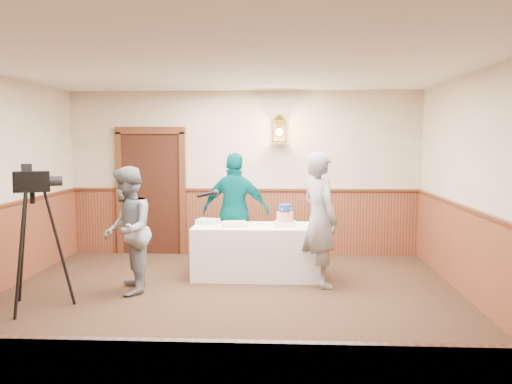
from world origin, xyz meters
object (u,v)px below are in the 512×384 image
(display_table, at_px, (257,251))
(interviewer, at_px, (127,230))
(baker, at_px, (320,219))
(tv_camera_rig, at_px, (34,247))
(sheet_cake_green, at_px, (208,221))
(tiered_cake, at_px, (285,217))
(assistant_p, at_px, (236,211))
(sheet_cake_yellow, at_px, (235,224))

(display_table, distance_m, interviewer, 1.90)
(display_table, relative_size, baker, 0.99)
(baker, distance_m, tv_camera_rig, 3.57)
(sheet_cake_green, bearing_deg, tiered_cake, -6.23)
(assistant_p, bearing_deg, sheet_cake_yellow, 104.66)
(tiered_cake, height_order, assistant_p, assistant_p)
(sheet_cake_green, distance_m, interviewer, 1.36)
(interviewer, relative_size, baker, 0.90)
(sheet_cake_green, xyz_separation_m, baker, (1.59, -0.55, 0.12))
(display_table, bearing_deg, sheet_cake_yellow, -163.41)
(tv_camera_rig, bearing_deg, sheet_cake_yellow, 11.31)
(display_table, bearing_deg, sheet_cake_green, 170.04)
(interviewer, distance_m, tv_camera_rig, 1.13)
(assistant_p, distance_m, tv_camera_rig, 3.00)
(display_table, height_order, assistant_p, assistant_p)
(display_table, distance_m, sheet_cake_green, 0.84)
(sheet_cake_yellow, bearing_deg, interviewer, -148.10)
(sheet_cake_yellow, height_order, baker, baker)
(interviewer, distance_m, assistant_p, 1.88)
(display_table, height_order, baker, baker)
(tiered_cake, bearing_deg, tv_camera_rig, -151.42)
(tv_camera_rig, bearing_deg, tiered_cake, 5.80)
(display_table, bearing_deg, interviewer, -150.72)
(display_table, distance_m, tv_camera_rig, 2.99)
(tiered_cake, bearing_deg, sheet_cake_yellow, -172.35)
(tiered_cake, bearing_deg, assistant_p, 147.28)
(interviewer, bearing_deg, assistant_p, 124.34)
(sheet_cake_green, distance_m, assistant_p, 0.53)
(tiered_cake, relative_size, sheet_cake_green, 1.06)
(sheet_cake_yellow, distance_m, sheet_cake_green, 0.47)
(sheet_cake_yellow, height_order, sheet_cake_green, sheet_cake_green)
(display_table, xyz_separation_m, tiered_cake, (0.40, 0.00, 0.49))
(assistant_p, bearing_deg, display_table, 136.34)
(tiered_cake, height_order, baker, baker)
(sheet_cake_green, relative_size, tv_camera_rig, 0.19)
(tiered_cake, height_order, tv_camera_rig, tv_camera_rig)
(sheet_cake_green, xyz_separation_m, tv_camera_rig, (-1.79, -1.71, -0.06))
(sheet_cake_yellow, relative_size, assistant_p, 0.18)
(sheet_cake_yellow, bearing_deg, tiered_cake, 7.65)
(display_table, height_order, sheet_cake_green, sheet_cake_green)
(display_table, distance_m, sheet_cake_yellow, 0.52)
(display_table, height_order, tiered_cake, tiered_cake)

